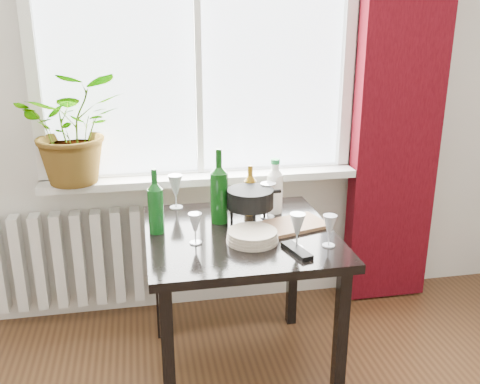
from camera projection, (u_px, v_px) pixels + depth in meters
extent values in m
cube|color=white|center=(197.00, 30.00, 2.76)|extent=(1.72, 0.08, 1.62)
cube|color=silver|center=(202.00, 177.00, 2.94)|extent=(1.72, 0.20, 0.04)
cube|color=#38050B|center=(401.00, 87.00, 2.97)|extent=(0.50, 0.12, 2.56)
cube|color=silver|center=(70.00, 259.00, 2.98)|extent=(0.80, 0.10, 0.55)
cube|color=black|center=(240.00, 236.00, 2.44)|extent=(0.85, 0.85, 0.04)
cube|color=black|center=(168.00, 363.00, 2.15)|extent=(0.05, 0.05, 0.70)
cube|color=black|center=(160.00, 279.00, 2.83)|extent=(0.05, 0.05, 0.70)
cube|color=black|center=(340.00, 343.00, 2.28)|extent=(0.05, 0.05, 0.70)
cube|color=black|center=(292.00, 267.00, 2.96)|extent=(0.05, 0.05, 0.70)
imported|color=#24731E|center=(74.00, 128.00, 2.70)|extent=(0.55, 0.48, 0.58)
cylinder|color=beige|center=(252.00, 236.00, 2.32)|extent=(0.27, 0.27, 0.05)
cube|color=black|center=(297.00, 251.00, 2.22)|extent=(0.10, 0.19, 0.02)
cube|color=#8C603F|center=(293.00, 225.00, 2.49)|extent=(0.35, 0.27, 0.02)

